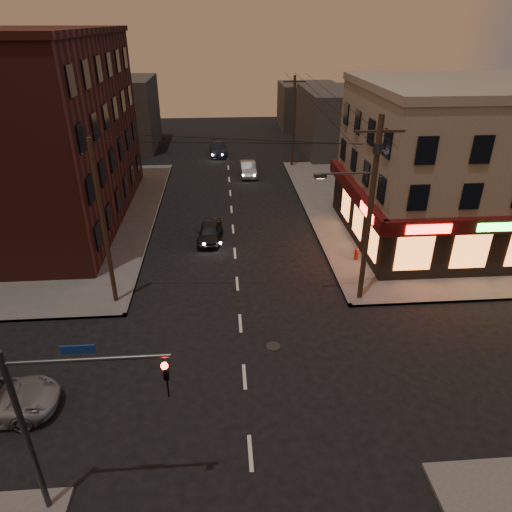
{
  "coord_description": "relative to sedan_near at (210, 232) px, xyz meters",
  "views": [
    {
      "loc": [
        -0.66,
        -15.38,
        14.04
      ],
      "look_at": [
        0.92,
        5.36,
        3.2
      ],
      "focal_mm": 32.0,
      "sensor_mm": 36.0,
      "label": 1
    }
  ],
  "objects": [
    {
      "name": "ground",
      "position": [
        1.68,
        -14.16,
        -0.66
      ],
      "size": [
        120.0,
        120.0,
        0.0
      ],
      "primitive_type": "plane",
      "color": "black",
      "rests_on": "ground"
    },
    {
      "name": "sidewalk_ne",
      "position": [
        19.68,
        4.84,
        -0.59
      ],
      "size": [
        24.0,
        28.0,
        0.15
      ],
      "primitive_type": "cube",
      "color": "#514F4C",
      "rests_on": "ground"
    },
    {
      "name": "sidewalk_nw",
      "position": [
        -16.32,
        4.84,
        -0.59
      ],
      "size": [
        24.0,
        28.0,
        0.15
      ],
      "primitive_type": "cube",
      "color": "#514F4C",
      "rests_on": "ground"
    },
    {
      "name": "pizza_building",
      "position": [
        17.61,
        -0.73,
        4.68
      ],
      "size": [
        15.85,
        12.85,
        10.5
      ],
      "color": "gray",
      "rests_on": "sidewalk_ne"
    },
    {
      "name": "brick_apartment",
      "position": [
        -12.82,
        4.84,
        5.99
      ],
      "size": [
        12.0,
        20.0,
        13.0
      ],
      "primitive_type": "cube",
      "color": "#461C16",
      "rests_on": "sidewalk_nw"
    },
    {
      "name": "bg_building_ne_a",
      "position": [
        15.68,
        23.84,
        2.84
      ],
      "size": [
        10.0,
        12.0,
        7.0
      ],
      "primitive_type": "cube",
      "color": "#3F3D3A",
      "rests_on": "ground"
    },
    {
      "name": "bg_building_nw",
      "position": [
        -11.32,
        27.84,
        3.34
      ],
      "size": [
        9.0,
        10.0,
        8.0
      ],
      "primitive_type": "cube",
      "color": "#3F3D3A",
      "rests_on": "ground"
    },
    {
      "name": "bg_building_ne_b",
      "position": [
        13.68,
        37.84,
        2.34
      ],
      "size": [
        8.0,
        8.0,
        6.0
      ],
      "primitive_type": "cube",
      "color": "#3F3D3A",
      "rests_on": "ground"
    },
    {
      "name": "utility_pole_main",
      "position": [
        8.36,
        -8.36,
        5.1
      ],
      "size": [
        4.2,
        0.44,
        10.0
      ],
      "color": "#382619",
      "rests_on": "sidewalk_ne"
    },
    {
      "name": "utility_pole_far",
      "position": [
        8.48,
        17.84,
        3.99
      ],
      "size": [
        0.26,
        0.26,
        9.0
      ],
      "primitive_type": "cylinder",
      "color": "#382619",
      "rests_on": "sidewalk_ne"
    },
    {
      "name": "utility_pole_west",
      "position": [
        -5.12,
        -7.66,
        3.99
      ],
      "size": [
        0.24,
        0.24,
        9.0
      ],
      "primitive_type": "cylinder",
      "color": "#382619",
      "rests_on": "sidewalk_nw"
    },
    {
      "name": "traffic_signal",
      "position": [
        -3.89,
        -19.76,
        3.49
      ],
      "size": [
        4.49,
        0.32,
        6.47
      ],
      "color": "#333538",
      "rests_on": "ground"
    },
    {
      "name": "sedan_near",
      "position": [
        0.0,
        0.0,
        0.0
      ],
      "size": [
        1.93,
        4.02,
        1.32
      ],
      "primitive_type": "imported",
      "rotation": [
        0.0,
        0.0,
        -0.1
      ],
      "color": "black",
      "rests_on": "ground"
    },
    {
      "name": "sedan_mid",
      "position": [
        3.63,
        15.03,
        0.03
      ],
      "size": [
        1.57,
        4.23,
        1.38
      ],
      "primitive_type": "imported",
      "rotation": [
        0.0,
        0.0,
        0.03
      ],
      "color": "slate",
      "rests_on": "ground"
    },
    {
      "name": "sedan_far",
      "position": [
        0.67,
        23.08,
        0.04
      ],
      "size": [
        2.2,
        4.93,
        1.4
      ],
      "primitive_type": "imported",
      "rotation": [
        0.0,
        0.0,
        0.05
      ],
      "color": "#1C2538",
      "rests_on": "ground"
    },
    {
      "name": "fire_hydrant",
      "position": [
        9.48,
        -3.93,
        -0.07
      ],
      "size": [
        0.36,
        0.36,
        0.8
      ],
      "rotation": [
        0.0,
        0.0,
        -0.16
      ],
      "color": "maroon",
      "rests_on": "sidewalk_ne"
    }
  ]
}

